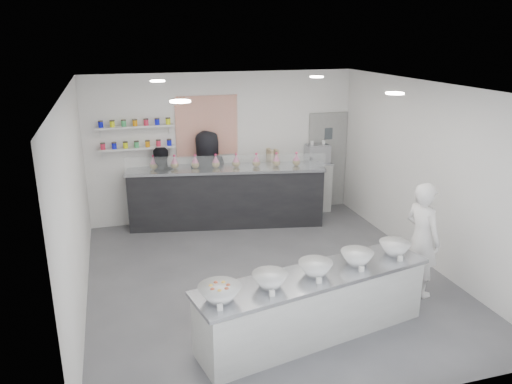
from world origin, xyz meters
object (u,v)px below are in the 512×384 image
woman_prep (422,239)px  staff_left (161,188)px  espresso_machine (317,154)px  staff_right (208,177)px  prep_counter (314,305)px  espresso_ledge (297,188)px  back_bar (227,196)px

woman_prep → staff_left: bearing=29.2°
espresso_machine → woman_prep: bearing=-89.4°
staff_left → staff_right: size_ratio=0.86×
prep_counter → staff_left: staff_left is taller
espresso_ledge → staff_left: bearing=-178.9°
espresso_ledge → staff_right: size_ratio=0.76×
espresso_ledge → staff_right: 2.00m
prep_counter → staff_right: 4.43m
back_bar → espresso_ledge: 1.67m
staff_right → espresso_ledge: bearing=171.2°
espresso_machine → staff_left: 3.37m
espresso_machine → woman_prep: size_ratio=0.29×
espresso_ledge → espresso_machine: (0.43, 0.00, 0.73)m
espresso_ledge → espresso_machine: espresso_machine is taller
back_bar → staff_right: staff_right is taller
prep_counter → back_bar: back_bar is taller
espresso_ledge → woman_prep: 3.87m
espresso_ledge → staff_left: size_ratio=0.89×
back_bar → espresso_machine: (2.07, 0.30, 0.67)m
staff_right → woman_prep: bearing=112.4°
prep_counter → staff_right: (-0.50, 4.37, 0.52)m
espresso_ledge → espresso_machine: size_ratio=2.95×
back_bar → woman_prep: woman_prep is taller
espresso_machine → staff_left: size_ratio=0.30×
prep_counter → staff_left: bearing=96.6°
espresso_machine → woman_prep: 3.85m
espresso_machine → staff_left: bearing=-179.1°
back_bar → woman_prep: size_ratio=2.25×
espresso_machine → espresso_ledge: bearing=180.0°
back_bar → prep_counter: bearing=-76.7°
prep_counter → espresso_ledge: size_ratio=2.18×
espresso_ledge → espresso_machine: bearing=0.0°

